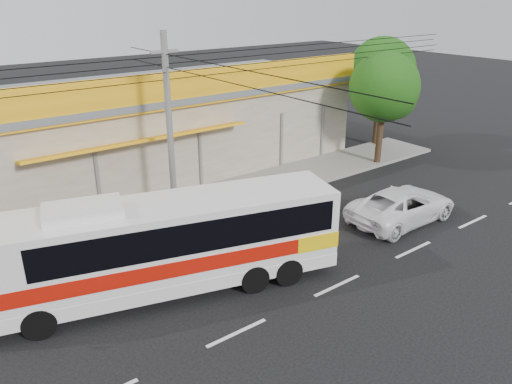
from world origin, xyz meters
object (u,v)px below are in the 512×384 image
utility_pole (166,67)px  tree_near (386,89)px  coach_bus (171,240)px  motorbike_red (66,242)px  white_car (402,205)px  tree_far (384,73)px

utility_pole → tree_near: size_ratio=5.58×
coach_bus → motorbike_red: 4.85m
coach_bus → motorbike_red: size_ratio=6.67×
coach_bus → motorbike_red: bearing=131.4°
coach_bus → tree_near: size_ratio=1.82×
white_car → tree_near: size_ratio=0.83×
motorbike_red → tree_far: 20.37m
coach_bus → utility_pole: (2.62, 4.72, 4.47)m
motorbike_red → white_car: (12.05, -5.35, 0.11)m
coach_bus → tree_far: size_ratio=1.70×
coach_bus → motorbike_red: coach_bus is taller
motorbike_red → utility_pole: (4.64, 0.48, 5.68)m
white_car → utility_pole: size_ratio=0.15×
tree_near → tree_far: 3.73m
white_car → tree_near: (5.03, 5.35, 3.42)m
motorbike_red → utility_pole: utility_pole is taller
motorbike_red → tree_far: (19.85, 2.48, 3.83)m
utility_pole → tree_far: utility_pole is taller
white_car → coach_bus: bearing=84.1°
utility_pole → tree_near: utility_pole is taller
utility_pole → tree_far: size_ratio=5.21×
white_car → utility_pole: utility_pole is taller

